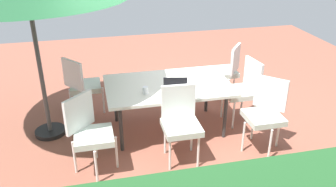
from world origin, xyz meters
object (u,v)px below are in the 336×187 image
chair_northeast (89,131)px  cup (145,90)px  dining_table (168,87)px  chair_southeast (82,84)px  chair_north (181,121)px  chair_southwest (226,69)px  chair_west (243,88)px  chair_northwest (265,111)px  laptop (175,86)px

chair_northeast → cup: size_ratio=9.97×
dining_table → chair_southeast: (1.20, -0.70, -0.13)m
chair_northeast → dining_table: bearing=-11.4°
chair_north → chair_southeast: bearing=132.8°
chair_northeast → chair_southwest: (-2.32, -1.49, 0.00)m
chair_west → chair_north: bearing=-65.4°
chair_northeast → cup: (-0.77, -0.49, 0.23)m
chair_north → chair_southwest: bearing=54.6°
chair_northwest → chair_west: same height
chair_southeast → chair_northeast: bearing=144.6°
chair_northwest → chair_west: bearing=133.3°
chair_northeast → chair_southwest: bearing=-11.0°
chair_northwest → chair_southwest: 1.53m
laptop → cup: bearing=17.6°
chair_northeast → chair_north: bearing=-44.5°
chair_southwest → laptop: chair_southwest is taller
chair_north → laptop: size_ratio=2.69×
laptop → cup: laptop is taller
chair_southeast → chair_northwest: bearing=-160.0°
cup → chair_southwest: bearing=-147.1°
chair_northeast → chair_north: 1.13m
dining_table → laptop: laptop is taller
chair_northeast → laptop: 1.32m
dining_table → cup: bearing=32.3°
chair_northeast → laptop: size_ratio=2.69×
chair_northwest → chair_southeast: same height
dining_table → chair_northeast: bearing=32.3°
dining_table → chair_north: (0.01, 0.73, -0.13)m
chair_northwest → laptop: 1.25m
chair_northeast → chair_southwest: same height
dining_table → chair_southwest: (-1.19, -0.78, -0.13)m
chair_north → cup: chair_north is taller
chair_west → chair_southeast: same height
chair_west → chair_northeast: (2.30, 0.72, 0.00)m
chair_north → cup: size_ratio=9.97×
chair_southwest → chair_southeast: (2.39, 0.07, 0.00)m
laptop → chair_west: bearing=-158.3°
chair_southeast → cup: size_ratio=9.97×
chair_southeast → cup: 1.28m
chair_west → cup: size_ratio=9.97×
cup → dining_table: bearing=-147.7°
chair_northwest → chair_northeast: bearing=-136.1°
chair_northeast → cup: chair_northeast is taller
chair_northwest → chair_northeast: 2.28m
chair_northeast → chair_southeast: (0.07, -1.42, 0.00)m
dining_table → chair_southeast: bearing=-30.3°
cup → chair_northeast: bearing=32.3°
chair_northwest → cup: 1.61m
chair_west → cup: chair_west is taller
chair_southwest → laptop: size_ratio=2.69×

